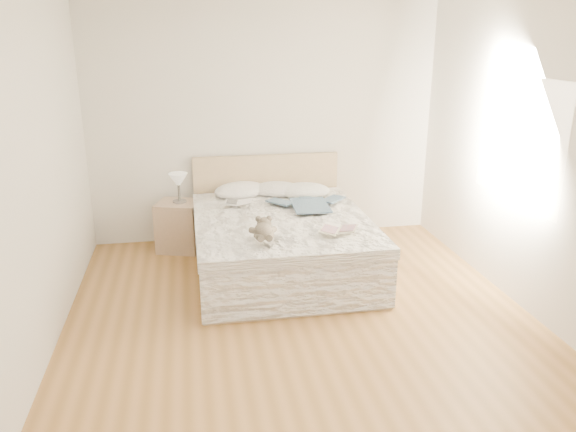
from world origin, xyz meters
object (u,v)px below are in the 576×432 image
(bed, at_px, (280,241))
(teddy_bear, at_px, (263,237))
(nightstand, at_px, (179,226))
(childrens_book, at_px, (339,230))
(table_lamp, at_px, (178,182))
(photo_book, at_px, (239,203))

(bed, bearing_deg, teddy_bear, -109.61)
(nightstand, distance_m, childrens_book, 2.06)
(table_lamp, xyz_separation_m, photo_book, (0.62, -0.37, -0.16))
(photo_book, distance_m, childrens_book, 1.32)
(photo_book, height_order, childrens_book, same)
(table_lamp, bearing_deg, nightstand, 177.05)
(bed, relative_size, childrens_book, 6.21)
(photo_book, bearing_deg, nightstand, 159.37)
(bed, distance_m, table_lamp, 1.34)
(bed, xyz_separation_m, photo_book, (-0.39, 0.36, 0.32))
(bed, height_order, table_lamp, bed)
(nightstand, height_order, photo_book, photo_book)
(table_lamp, bearing_deg, bed, -36.04)
(childrens_book, bearing_deg, photo_book, 154.79)
(childrens_book, bearing_deg, table_lamp, 162.10)
(nightstand, relative_size, photo_book, 1.93)
(nightstand, height_order, table_lamp, table_lamp)
(bed, bearing_deg, table_lamp, 143.96)
(bed, height_order, nightstand, bed)
(table_lamp, distance_m, photo_book, 0.74)
(bed, bearing_deg, photo_book, 136.73)
(bed, distance_m, photo_book, 0.62)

